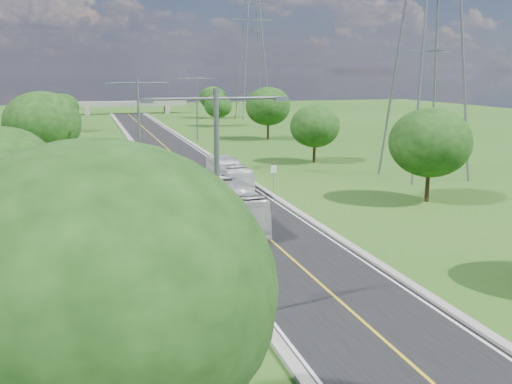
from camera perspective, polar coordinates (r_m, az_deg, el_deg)
ground at (r=71.94m, az=-7.80°, el=3.34°), size 260.00×260.00×0.00m
road at (r=77.81m, az=-8.50°, el=3.99°), size 8.00×150.00×0.06m
curb_left at (r=77.31m, az=-11.63°, el=3.88°), size 0.50×150.00×0.22m
curb_right at (r=78.52m, az=-5.43°, el=4.20°), size 0.50×150.00×0.22m
speed_limit_sign at (r=51.74m, az=1.78°, el=1.89°), size 0.55×0.09×2.40m
overpass at (r=150.92m, az=-12.74°, el=8.55°), size 30.00×3.00×3.20m
streetlight_near_left at (r=23.33m, az=-3.91°, el=0.31°), size 5.90×0.25×10.00m
streetlight_mid_left at (r=55.71m, az=-11.62°, el=6.88°), size 5.90×0.25×10.00m
streetlight_far_right at (r=90.04m, az=-5.94°, el=8.91°), size 5.90×0.25×10.00m
power_tower_near at (r=60.28m, az=17.06°, el=14.65°), size 9.00×6.40×28.00m
power_tower_far at (r=130.70m, az=-0.35°, el=13.44°), size 9.00×6.40×28.00m
tree_lb at (r=39.06m, az=-23.87°, el=2.09°), size 6.30×6.30×7.33m
tree_lc at (r=60.62m, az=-20.61°, el=6.40°), size 7.56×7.56×8.79m
tree_ld at (r=84.68m, az=-20.98°, el=7.33°), size 6.72×6.72×7.82m
tree_le at (r=108.52m, az=-18.79°, el=8.00°), size 5.88×5.88×6.84m
tree_lf at (r=13.17m, az=-15.55°, el=-9.69°), size 7.98×7.98×9.28m
tree_rb at (r=48.87m, az=17.02°, el=4.75°), size 6.72×6.72×7.82m
tree_rc at (r=67.82m, az=5.91°, el=6.56°), size 5.88×5.88×6.84m
tree_rd at (r=90.90m, az=1.21°, el=8.57°), size 7.14×7.14×8.30m
tree_re at (r=113.40m, az=-3.81°, el=8.59°), size 5.46×5.46×6.35m
tree_rf at (r=133.62m, az=-4.30°, el=9.35°), size 6.30×6.30×7.33m
bus_outbound at (r=51.72m, az=-2.81°, el=1.70°), size 2.57×9.99×2.77m
bus_inbound at (r=40.02m, az=-2.74°, el=-1.14°), size 2.76×11.01×3.05m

